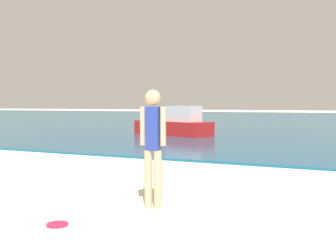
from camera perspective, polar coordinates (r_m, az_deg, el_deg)
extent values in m
cube|color=#14567F|center=(39.22, 19.64, 0.89)|extent=(160.00, 60.00, 0.06)
cylinder|color=#DDAD84|center=(5.52, -2.81, -7.44)|extent=(0.10, 0.10, 0.78)
cylinder|color=#DDAD84|center=(5.47, -1.46, -7.53)|extent=(0.10, 0.10, 0.78)
cube|color=#233899|center=(5.41, -2.15, -0.35)|extent=(0.19, 0.13, 0.59)
sphere|color=#DDAD84|center=(5.40, -2.16, 4.05)|extent=(0.21, 0.21, 0.21)
cylinder|color=#DDAD84|center=(5.46, -3.56, 0.02)|extent=(0.08, 0.08, 0.52)
cylinder|color=#DDAD84|center=(5.36, -0.71, -0.03)|extent=(0.08, 0.08, 0.52)
cylinder|color=#E51E4C|center=(4.96, -15.36, -13.26)|extent=(0.25, 0.25, 0.03)
cube|color=red|center=(17.75, 0.64, -0.28)|extent=(3.93, 2.39, 0.60)
cube|color=silver|center=(17.27, 2.25, 1.74)|extent=(1.55, 1.24, 0.67)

